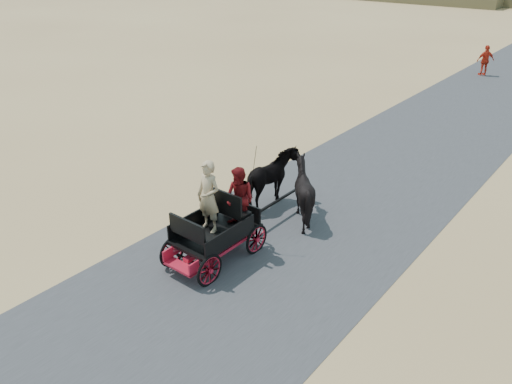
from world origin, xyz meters
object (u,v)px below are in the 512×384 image
Objects in this scene: carriage at (215,245)px; horse_left at (272,181)px; pedestrian at (485,60)px; horse_right at (303,191)px.

horse_left reaches higher than carriage.
carriage is 23.72m from pedestrian.
pedestrian is at bearing -89.60° from horse_left.
horse_right is (1.10, 0.00, 0.00)m from horse_left.
pedestrian reaches higher than carriage.
horse_left is (-0.55, 3.00, 0.49)m from carriage.
carriage is 1.39× the size of pedestrian.
horse_right is 20.74m from pedestrian.
horse_right reaches higher than carriage.
horse_left is at bearing 100.39° from carriage.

